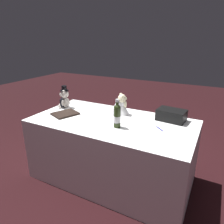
# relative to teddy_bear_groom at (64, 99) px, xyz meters

# --- Properties ---
(ground_plane) EXTENTS (12.00, 12.00, 0.00)m
(ground_plane) POSITION_rel_teddy_bear_groom_xyz_m (0.77, -0.12, -0.86)
(ground_plane) COLOR black
(reception_table) EXTENTS (1.80, 0.94, 0.75)m
(reception_table) POSITION_rel_teddy_bear_groom_xyz_m (0.77, -0.12, -0.49)
(reception_table) COLOR white
(reception_table) RESTS_ON ground_plane
(teddy_bear_groom) EXTENTS (0.16, 0.15, 0.29)m
(teddy_bear_groom) POSITION_rel_teddy_bear_groom_xyz_m (0.00, 0.00, 0.00)
(teddy_bear_groom) COLOR beige
(teddy_bear_groom) RESTS_ON reception_table
(teddy_bear_bride) EXTENTS (0.23, 0.23, 0.25)m
(teddy_bear_bride) POSITION_rel_teddy_bear_groom_xyz_m (0.76, 0.11, -0.01)
(teddy_bear_bride) COLOR white
(teddy_bear_bride) RESTS_ON reception_table
(champagne_bottle) EXTENTS (0.07, 0.07, 0.30)m
(champagne_bottle) POSITION_rel_teddy_bear_groom_xyz_m (0.90, -0.26, 0.01)
(champagne_bottle) COLOR #253315
(champagne_bottle) RESTS_ON reception_table
(signing_pen) EXTENTS (0.10, 0.09, 0.01)m
(signing_pen) POSITION_rel_teddy_bear_groom_xyz_m (1.30, -0.10, -0.11)
(signing_pen) COLOR navy
(signing_pen) RESTS_ON reception_table
(gift_case_black) EXTENTS (0.32, 0.23, 0.13)m
(gift_case_black) POSITION_rel_teddy_bear_groom_xyz_m (1.35, 0.19, -0.05)
(gift_case_black) COLOR black
(gift_case_black) RESTS_ON reception_table
(guestbook) EXTENTS (0.32, 0.35, 0.02)m
(guestbook) POSITION_rel_teddy_bear_groom_xyz_m (0.18, -0.21, -0.10)
(guestbook) COLOR black
(guestbook) RESTS_ON reception_table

